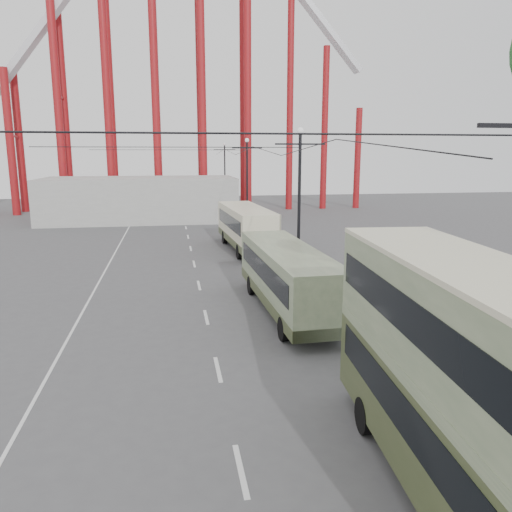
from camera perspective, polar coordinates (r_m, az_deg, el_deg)
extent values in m
plane|color=#4B4B4E|center=(15.28, 1.07, -18.69)|extent=(160.00, 160.00, 0.00)
cube|color=silver|center=(32.91, -6.84, -2.01)|extent=(0.15, 82.00, 0.01)
cube|color=silver|center=(34.75, 3.67, -1.22)|extent=(0.12, 120.00, 0.01)
cube|color=silver|center=(34.15, -17.03, -1.95)|extent=(0.12, 120.00, 0.01)
cylinder|color=black|center=(14.84, 26.82, -19.93)|extent=(0.44, 0.44, 0.50)
cylinder|color=black|center=(32.16, 4.95, 5.84)|extent=(0.20, 0.20, 9.00)
cylinder|color=black|center=(32.85, 4.82, -1.56)|extent=(0.44, 0.44, 0.50)
cube|color=black|center=(32.00, 5.07, 12.62)|extent=(3.20, 0.10, 0.10)
sphere|color=white|center=(32.03, 5.10, 14.05)|extent=(0.44, 0.44, 0.44)
cylinder|color=black|center=(53.67, -1.02, 8.18)|extent=(0.20, 0.20, 9.00)
cylinder|color=black|center=(54.09, -1.00, 3.68)|extent=(0.44, 0.44, 0.50)
cube|color=black|center=(53.58, -1.03, 12.24)|extent=(3.20, 0.10, 0.10)
sphere|color=white|center=(53.59, -1.04, 13.09)|extent=(0.44, 0.44, 0.44)
cylinder|color=black|center=(75.46, -3.58, 9.15)|extent=(0.20, 0.20, 9.00)
cylinder|color=black|center=(75.76, -3.54, 5.94)|extent=(0.44, 0.44, 0.50)
cube|color=black|center=(75.40, -3.61, 12.04)|extent=(3.20, 0.10, 0.10)
sphere|color=white|center=(75.41, -3.62, 12.64)|extent=(0.44, 0.44, 0.44)
cylinder|color=maroon|center=(70.72, -26.27, 11.49)|extent=(1.00, 1.00, 18.00)
cylinder|color=maroon|center=(74.57, -25.41, 11.51)|extent=(1.00, 1.00, 18.00)
cylinder|color=maroon|center=(69.53, -21.70, 15.60)|extent=(1.00, 1.00, 27.00)
cylinder|color=maroon|center=(73.44, -21.05, 15.39)|extent=(1.00, 1.00, 27.00)
cylinder|color=maroon|center=(69.14, -16.83, 19.70)|extent=(1.00, 1.00, 36.00)
cylinder|color=maroon|center=(73.08, -16.44, 19.26)|extent=(1.00, 1.00, 36.00)
cylinder|color=maroon|center=(69.57, -11.71, 23.66)|extent=(1.00, 1.00, 45.00)
cylinder|color=maroon|center=(73.48, -11.61, 23.00)|extent=(1.00, 1.00, 45.00)
cylinder|color=maroon|center=(70.52, -6.39, 26.58)|extent=(1.00, 1.00, 52.00)
cylinder|color=maroon|center=(74.38, -6.59, 25.77)|extent=(1.00, 1.00, 52.00)
cylinder|color=maroon|center=(75.36, -1.52, 26.83)|extent=(1.00, 1.00, 55.00)
cylinder|color=maroon|center=(71.28, 3.91, 17.45)|extent=(0.90, 0.90, 30.00)
cylinder|color=maroon|center=(72.30, 7.84, 14.11)|extent=(0.90, 0.90, 22.00)
cylinder|color=maroon|center=(73.87, 11.53, 10.83)|extent=(0.90, 0.90, 14.00)
cube|color=silver|center=(74.04, 8.15, 24.21)|extent=(9.89, 2.00, 10.87)
cube|color=#9C9C97|center=(60.29, -13.08, 6.35)|extent=(22.00, 10.00, 5.00)
cube|color=#384223|center=(12.52, 22.01, -18.04)|extent=(3.35, 10.42, 2.25)
cube|color=black|center=(12.30, 22.18, -16.17)|extent=(3.23, 8.38, 0.92)
cube|color=#6C7D5B|center=(11.96, 22.48, -12.67)|extent=(3.37, 10.42, 0.31)
cube|color=#6C7D5B|center=(11.51, 22.98, -6.83)|extent=(3.35, 10.42, 2.25)
cube|color=black|center=(11.48, 23.02, -6.34)|extent=(3.35, 9.81, 0.87)
cube|color=beige|center=(11.21, 23.45, -1.04)|extent=(3.37, 10.42, 0.12)
cylinder|color=black|center=(14.98, 12.30, -17.39)|extent=(0.37, 1.04, 1.02)
cylinder|color=black|center=(15.79, 20.69, -16.32)|extent=(0.37, 1.04, 1.02)
cube|color=#6C7D5B|center=(24.56, 3.61, -2.32)|extent=(2.91, 11.42, 2.48)
cube|color=black|center=(24.46, 3.62, -1.39)|extent=(2.92, 10.18, 0.98)
cube|color=#384223|center=(24.81, 3.58, -4.52)|extent=(2.94, 11.42, 0.52)
cube|color=#6C7D5B|center=(24.28, 3.65, 0.70)|extent=(2.93, 11.42, 0.17)
cylinder|color=black|center=(27.65, -0.48, -3.47)|extent=(0.32, 1.04, 1.03)
cylinder|color=black|center=(28.17, 4.19, -3.22)|extent=(0.32, 1.04, 1.03)
cylinder|color=black|center=(21.30, 3.03, -8.14)|extent=(0.32, 1.04, 1.03)
cylinder|color=black|center=(21.97, 8.98, -7.65)|extent=(0.32, 1.04, 1.03)
cube|color=beige|center=(40.60, -1.16, 3.46)|extent=(3.42, 11.31, 2.68)
cube|color=black|center=(40.54, -1.17, 4.08)|extent=(3.38, 9.97, 1.06)
cube|color=#384223|center=(40.76, -1.16, 1.98)|extent=(3.45, 11.31, 0.56)
cube|color=beige|center=(40.42, -1.17, 5.46)|extent=(3.44, 11.31, 0.18)
cylinder|color=black|center=(43.41, -3.57, 2.10)|extent=(0.38, 1.13, 1.12)
cylinder|color=black|center=(43.88, -0.32, 2.23)|extent=(0.38, 1.13, 1.12)
cylinder|color=black|center=(37.35, -2.00, 0.56)|extent=(0.38, 1.13, 1.12)
cylinder|color=black|center=(37.90, 1.75, 0.73)|extent=(0.38, 1.13, 1.12)
imported|color=black|center=(21.80, 3.32, -6.91)|extent=(0.66, 0.52, 1.59)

